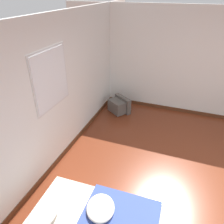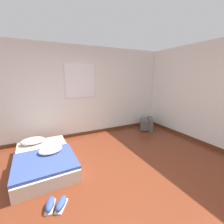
{
  "view_description": "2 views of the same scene",
  "coord_description": "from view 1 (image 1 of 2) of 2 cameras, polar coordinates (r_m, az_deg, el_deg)",
  "views": [
    {
      "loc": [
        -2.43,
        0.57,
        2.93
      ],
      "look_at": [
        0.88,
        1.81,
        0.88
      ],
      "focal_mm": 35.0,
      "sensor_mm": 36.0,
      "label": 1
    },
    {
      "loc": [
        -0.81,
        -1.64,
        1.76
      ],
      "look_at": [
        0.89,
        1.8,
        0.84
      ],
      "focal_mm": 24.0,
      "sensor_mm": 36.0,
      "label": 2
    }
  ],
  "objects": [
    {
      "name": "ground_plane",
      "position": [
        3.85,
        22.96,
        -22.81
      ],
      "size": [
        20.0,
        20.0,
        0.0
      ],
      "primitive_type": "plane",
      "color": "maroon"
    },
    {
      "name": "wall_back",
      "position": [
        3.61,
        -18.08,
        1.53
      ],
      "size": [
        8.35,
        0.08,
        2.6
      ],
      "color": "white",
      "rests_on": "ground_plane"
    },
    {
      "name": "wall_right",
      "position": [
        5.7,
        25.72,
        10.43
      ],
      "size": [
        0.08,
        7.69,
        2.6
      ],
      "color": "white",
      "rests_on": "ground_plane"
    },
    {
      "name": "mattress_bed",
      "position": [
        3.31,
        -4.56,
        -27.04
      ],
      "size": [
        1.09,
        1.77,
        0.38
      ],
      "color": "beige",
      "rests_on": "ground_plane"
    },
    {
      "name": "crt_tv",
      "position": [
        5.76,
        1.9,
        1.75
      ],
      "size": [
        0.61,
        0.64,
        0.4
      ],
      "color": "#56514C",
      "rests_on": "ground_plane"
    }
  ]
}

